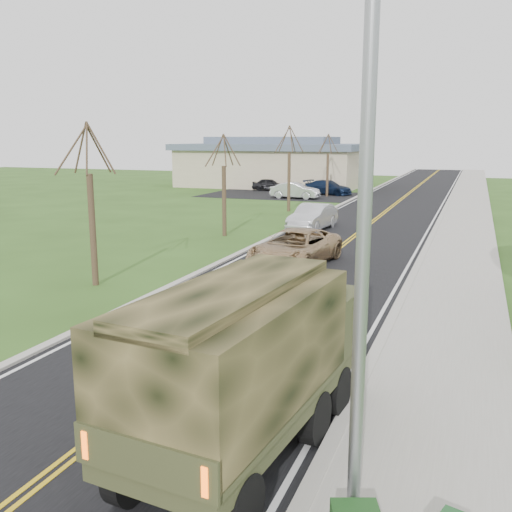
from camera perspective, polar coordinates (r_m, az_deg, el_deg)
The scene contains 17 objects.
ground at distance 11.15m, azimuth -17.37°, elevation -18.28°, with size 160.00×160.00×0.00m, color #2D4B19.
road at distance 48.16m, azimuth 13.48°, elevation 4.85°, with size 8.00×120.00×0.01m, color black.
curb_right at distance 47.79m, azimuth 18.43°, elevation 4.58°, with size 0.30×120.00×0.12m, color #9E998E.
sidewalk_right at distance 47.75m, azimuth 20.53°, elevation 4.42°, with size 3.20×120.00×0.10m, color #9E998E.
curb_left at distance 48.87m, azimuth 8.64°, elevation 5.18°, with size 0.30×120.00×0.10m, color #9E998E.
street_light at distance 7.14m, azimuth 9.96°, elevation 3.14°, with size 1.65×0.22×8.00m.
bare_tree_a at distance 22.09m, azimuth -16.10°, elevation 3.82°, with size 1.93×2.26×6.08m.
bare_tree_b at distance 32.42m, azimuth -3.21°, elevation 6.36°, with size 1.83×2.14×5.73m.
bare_tree_c at distance 43.59m, azimuth 3.32°, elevation 8.12°, with size 2.04×2.39×6.42m.
bare_tree_d at distance 55.14m, azimuth 7.16°, elevation 8.56°, with size 1.88×2.20×5.91m.
commercial_building at distance 67.25m, azimuth 1.72°, elevation 9.30°, with size 25.50×21.50×5.65m.
military_truck at distance 9.99m, azimuth -0.68°, elevation -9.70°, with size 2.82×6.57×3.19m.
suv_champagne at distance 25.01m, azimuth 3.92°, elevation 0.85°, with size 2.59×5.62×1.56m, color tan.
sedan_silver at distance 34.77m, azimuth 5.69°, elevation 3.88°, with size 1.66×4.77×1.57m, color silver.
lot_car_dark at distance 61.15m, azimuth 1.45°, elevation 7.16°, with size 1.55×3.86×1.31m, color black.
lot_car_silver at distance 53.14m, azimuth 3.93°, elevation 6.55°, with size 1.58×4.52×1.49m, color silver.
lot_car_navy at distance 57.22m, azimuth 7.23°, elevation 6.82°, with size 1.99×4.89×1.42m, color #0E1A34.
Camera 1 is at (6.24, -7.44, 5.47)m, focal length 40.00 mm.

